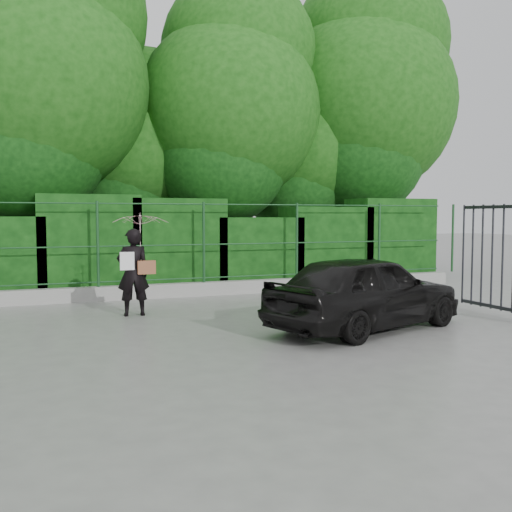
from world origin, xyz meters
name	(u,v)px	position (x,y,z in m)	size (l,w,h in m)	color
ground	(261,336)	(0.00, 0.00, 0.00)	(80.00, 80.00, 0.00)	gray
kerb	(187,290)	(0.00, 4.50, 0.15)	(14.00, 0.25, 0.30)	#9E9E99
fence	(196,242)	(0.22, 4.50, 1.20)	(14.13, 0.06, 1.80)	#194520
hedge	(181,248)	(0.13, 5.50, 1.02)	(14.20, 1.20, 2.26)	black
trees	(197,114)	(1.14, 7.74, 4.62)	(17.10, 6.15, 8.08)	black
woman	(139,247)	(-1.39, 2.48, 1.23)	(1.01, 1.02, 1.85)	black
car	(366,291)	(1.72, -0.14, 0.60)	(1.42, 3.54, 1.21)	black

